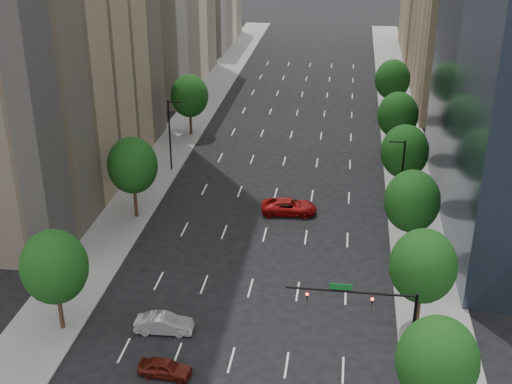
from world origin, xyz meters
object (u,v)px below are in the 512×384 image
at_px(car_maroon, 165,368).
at_px(car_red_far, 289,207).
at_px(car_silver, 164,324).
at_px(traffic_signal, 379,314).

distance_m(car_maroon, car_red_far, 28.22).
height_order(car_maroon, car_silver, car_silver).
height_order(car_maroon, car_red_far, car_red_far).
distance_m(traffic_signal, car_maroon, 15.80).
bearing_deg(car_silver, car_red_far, -22.85).
relative_size(car_silver, car_red_far, 0.78).
bearing_deg(car_maroon, car_red_far, -8.99).
bearing_deg(traffic_signal, car_silver, 170.45).
bearing_deg(traffic_signal, car_red_far, 108.82).
distance_m(traffic_signal, car_red_far, 26.90).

